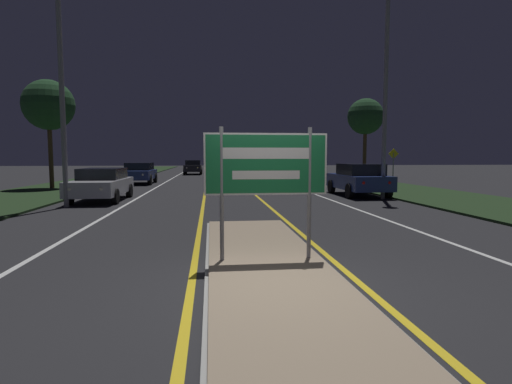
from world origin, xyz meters
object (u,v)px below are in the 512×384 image
Objects in this scene: car_approaching_0 at (102,184)px; car_approaching_1 at (139,173)px; car_receding_3 at (238,166)px; car_receding_2 at (277,168)px; streetlight_left_near at (59,17)px; car_receding_1 at (304,171)px; warning_sign at (393,164)px; car_receding_0 at (359,179)px; highway_sign at (266,169)px; streetlight_right_near at (387,45)px; car_approaching_2 at (193,167)px.

car_approaching_1 is at bearing 91.48° from car_approaching_0.
car_receding_2 is at bearing -74.52° from car_receding_3.
car_approaching_1 is (-8.30, -21.13, 0.03)m from car_receding_3.
streetlight_left_near is at bearing -116.99° from car_receding_2.
car_receding_1 reaches higher than car_receding_2.
car_receding_1 is 1.99× the size of warning_sign.
car_receding_3 is (8.72, 33.90, -6.03)m from streetlight_left_near.
car_approaching_1 is (-11.31, -10.26, 0.02)m from car_receding_2.
car_receding_0 is at bearing -133.22° from warning_sign.
highway_sign reaches higher than warning_sign.
car_receding_3 reaches higher than car_approaching_0.
car_receding_1 is at bearing 93.97° from streetlight_right_near.
car_approaching_1 is at bearing 158.56° from warning_sign.
car_approaching_2 reaches higher than car_receding_1.
car_receding_3 is at bearing 97.21° from streetlight_right_near.
warning_sign reaches higher than car_approaching_2.
car_approaching_2 is at bearing 78.36° from car_approaching_1.
car_receding_3 is at bearing 96.59° from car_receding_0.
car_approaching_0 is at bearing -135.99° from car_receding_1.
streetlight_left_near is at bearing -132.39° from car_receding_1.
streetlight_right_near is at bearing -42.25° from car_approaching_1.
car_approaching_0 is 1.07× the size of car_approaching_1.
car_receding_3 is at bearing 99.01° from car_receding_1.
highway_sign is 0.53× the size of car_receding_3.
highway_sign reaches higher than car_receding_0.
streetlight_right_near is at bearing -86.03° from car_receding_1.
car_receding_0 is 25.99m from car_approaching_2.
highway_sign is 0.55× the size of car_receding_2.
car_approaching_1 is at bearing 137.75° from streetlight_right_near.
car_receding_1 is 21.01m from car_receding_3.
car_receding_1 reaches higher than car_receding_3.
warning_sign is at bearing 60.62° from streetlight_right_near.
warning_sign is at bearing -75.45° from car_receding_3.
car_approaching_0 is (0.69, 2.23, -6.05)m from streetlight_left_near.
car_approaching_2 is at bearing 120.70° from warning_sign.
car_receding_0 is 0.98× the size of car_approaching_0.
streetlight_right_near is 2.28× the size of car_receding_0.
car_receding_0 is (-0.53, 1.53, -5.82)m from streetlight_right_near.
highway_sign is at bearing -117.62° from car_receding_0.
car_approaching_2 is 2.09× the size of warning_sign.
streetlight_right_near is 2.37× the size of car_receding_3.
car_receding_2 is 0.96× the size of car_receding_3.
car_receding_1 is at bearing 120.39° from warning_sign.
warning_sign reaches higher than car_receding_0.
car_approaching_1 is (-11.86, 9.73, -0.03)m from car_receding_0.
car_receding_1 is (-0.28, 10.11, -0.00)m from car_receding_0.
highway_sign is at bearing -121.96° from warning_sign.
warning_sign is (12.31, -20.74, 0.65)m from car_approaching_2.
car_receding_0 is 0.94× the size of car_approaching_2.
car_receding_2 is at bearing 42.21° from car_approaching_1.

